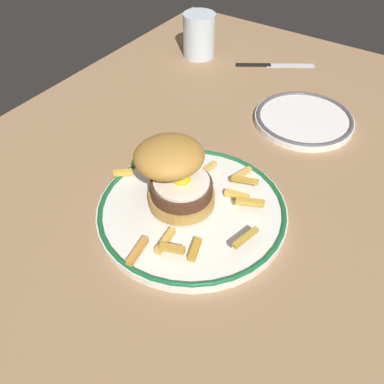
{
  "coord_description": "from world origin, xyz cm",
  "views": [
    {
      "loc": [
        -43.4,
        -30.76,
        48.6
      ],
      "look_at": [
        -4.46,
        -4.76,
        4.6
      ],
      "focal_mm": 41.52,
      "sensor_mm": 36.0,
      "label": 1
    }
  ],
  "objects_px": {
    "burger": "(175,173)",
    "side_plate": "(304,119)",
    "dinner_plate": "(192,210)",
    "water_glass": "(199,38)",
    "knife": "(269,65)"
  },
  "relations": [
    {
      "from": "side_plate",
      "to": "knife",
      "type": "xyz_separation_m",
      "value": [
        0.17,
        0.16,
        -0.01
      ]
    },
    {
      "from": "burger",
      "to": "side_plate",
      "type": "distance_m",
      "value": 0.33
    },
    {
      "from": "side_plate",
      "to": "knife",
      "type": "bearing_deg",
      "value": 43.05
    },
    {
      "from": "dinner_plate",
      "to": "water_glass",
      "type": "xyz_separation_m",
      "value": [
        0.45,
        0.28,
        0.03
      ]
    },
    {
      "from": "side_plate",
      "to": "knife",
      "type": "distance_m",
      "value": 0.23
    },
    {
      "from": "dinner_plate",
      "to": "side_plate",
      "type": "xyz_separation_m",
      "value": [
        0.32,
        -0.04,
        -0.0
      ]
    },
    {
      "from": "knife",
      "to": "water_glass",
      "type": "bearing_deg",
      "value": 105.78
    },
    {
      "from": "burger",
      "to": "water_glass",
      "type": "xyz_separation_m",
      "value": [
        0.45,
        0.25,
        -0.03
      ]
    },
    {
      "from": "dinner_plate",
      "to": "burger",
      "type": "relative_size",
      "value": 2.08
    },
    {
      "from": "dinner_plate",
      "to": "water_glass",
      "type": "distance_m",
      "value": 0.53
    },
    {
      "from": "burger",
      "to": "side_plate",
      "type": "bearing_deg",
      "value": -12.71
    },
    {
      "from": "side_plate",
      "to": "burger",
      "type": "bearing_deg",
      "value": 167.29
    },
    {
      "from": "water_glass",
      "to": "knife",
      "type": "bearing_deg",
      "value": -74.22
    },
    {
      "from": "dinner_plate",
      "to": "burger",
      "type": "bearing_deg",
      "value": 89.68
    },
    {
      "from": "dinner_plate",
      "to": "water_glass",
      "type": "bearing_deg",
      "value": 31.93
    }
  ]
}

